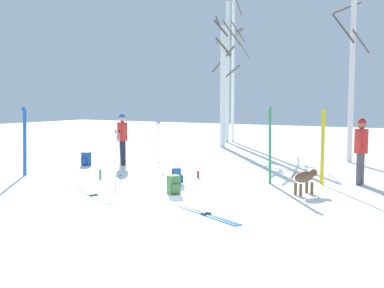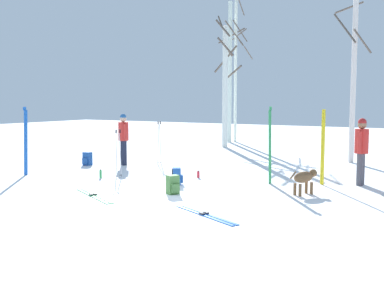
{
  "view_description": "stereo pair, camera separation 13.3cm",
  "coord_description": "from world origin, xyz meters",
  "px_view_note": "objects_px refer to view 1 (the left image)",
  "views": [
    {
      "loc": [
        5.81,
        -7.86,
        2.18
      ],
      "look_at": [
        -0.32,
        2.76,
        1.0
      ],
      "focal_mm": 43.11,
      "sensor_mm": 36.0,
      "label": 1
    },
    {
      "loc": [
        5.92,
        -7.79,
        2.18
      ],
      "look_at": [
        -0.32,
        2.76,
        1.0
      ],
      "focal_mm": 43.11,
      "sensor_mm": 36.0,
      "label": 2
    }
  ],
  "objects_px": {
    "ski_pair_planted_1": "(323,147)",
    "water_bottle_1": "(100,174)",
    "ski_pair_planted_2": "(270,146)",
    "birch_tree_1": "(234,67)",
    "person_2": "(361,147)",
    "ski_poles_1": "(118,152)",
    "ski_pair_lying_1": "(95,196)",
    "birch_tree_2": "(223,84)",
    "water_bottle_0": "(198,174)",
    "person_1": "(122,136)",
    "ski_poles_0": "(158,142)",
    "backpack_1": "(177,176)",
    "ski_pair_planted_0": "(25,141)",
    "dog": "(305,178)",
    "backpack_2": "(174,185)",
    "birch_tree_3": "(352,69)",
    "ski_pair_lying_0": "(207,215)",
    "backpack_0": "(86,159)",
    "birch_tree_0": "(227,69)"
  },
  "relations": [
    {
      "from": "ski_pair_planted_1",
      "to": "water_bottle_1",
      "type": "bearing_deg",
      "value": -158.88
    },
    {
      "from": "ski_pair_planted_2",
      "to": "birch_tree_1",
      "type": "xyz_separation_m",
      "value": [
        -5.95,
        10.56,
        2.85
      ]
    },
    {
      "from": "person_2",
      "to": "ski_poles_1",
      "type": "height_order",
      "value": "person_2"
    },
    {
      "from": "ski_pair_lying_1",
      "to": "birch_tree_2",
      "type": "xyz_separation_m",
      "value": [
        -2.3,
        11.25,
        2.89
      ]
    },
    {
      "from": "ski_pair_planted_1",
      "to": "ski_pair_lying_1",
      "type": "xyz_separation_m",
      "value": [
        -4.08,
        -4.07,
        -0.95
      ]
    },
    {
      "from": "ski_pair_planted_1",
      "to": "water_bottle_0",
      "type": "distance_m",
      "value": 3.45
    },
    {
      "from": "person_1",
      "to": "ski_poles_0",
      "type": "xyz_separation_m",
      "value": [
        0.98,
        0.68,
        -0.2
      ]
    },
    {
      "from": "backpack_1",
      "to": "water_bottle_0",
      "type": "bearing_deg",
      "value": 92.05
    },
    {
      "from": "ski_pair_planted_0",
      "to": "ski_poles_1",
      "type": "xyz_separation_m",
      "value": [
        2.66,
        0.93,
        -0.25
      ]
    },
    {
      "from": "ski_pair_planted_1",
      "to": "ski_pair_planted_2",
      "type": "xyz_separation_m",
      "value": [
        -1.2,
        -0.6,
        0.03
      ]
    },
    {
      "from": "dog",
      "to": "water_bottle_0",
      "type": "relative_size",
      "value": 4.1
    },
    {
      "from": "dog",
      "to": "backpack_1",
      "type": "height_order",
      "value": "dog"
    },
    {
      "from": "ski_pair_planted_1",
      "to": "backpack_2",
      "type": "relative_size",
      "value": 4.4
    },
    {
      "from": "ski_pair_lying_1",
      "to": "backpack_1",
      "type": "height_order",
      "value": "backpack_1"
    },
    {
      "from": "person_1",
      "to": "birch_tree_2",
      "type": "bearing_deg",
      "value": 87.41
    },
    {
      "from": "person_2",
      "to": "water_bottle_0",
      "type": "bearing_deg",
      "value": -164.32
    },
    {
      "from": "backpack_1",
      "to": "birch_tree_1",
      "type": "bearing_deg",
      "value": 108.33
    },
    {
      "from": "birch_tree_1",
      "to": "birch_tree_2",
      "type": "relative_size",
      "value": 1.29
    },
    {
      "from": "ski_pair_planted_2",
      "to": "birch_tree_1",
      "type": "bearing_deg",
      "value": 119.38
    },
    {
      "from": "ski_poles_1",
      "to": "water_bottle_1",
      "type": "relative_size",
      "value": 5.52
    },
    {
      "from": "ski_pair_planted_2",
      "to": "birch_tree_3",
      "type": "xyz_separation_m",
      "value": [
        0.94,
        5.32,
        2.22
      ]
    },
    {
      "from": "dog",
      "to": "ski_pair_planted_0",
      "type": "relative_size",
      "value": 0.42
    },
    {
      "from": "dog",
      "to": "birch_tree_2",
      "type": "xyz_separation_m",
      "value": [
        -6.36,
        8.64,
        2.51
      ]
    },
    {
      "from": "dog",
      "to": "birch_tree_3",
      "type": "bearing_deg",
      "value": 92.25
    },
    {
      "from": "ski_pair_planted_0",
      "to": "backpack_1",
      "type": "relative_size",
      "value": 4.5
    },
    {
      "from": "person_2",
      "to": "dog",
      "type": "xyz_separation_m",
      "value": [
        -0.88,
        -1.9,
        -0.59
      ]
    },
    {
      "from": "dog",
      "to": "ski_pair_lying_1",
      "type": "xyz_separation_m",
      "value": [
        -4.07,
        -2.61,
        -0.38
      ]
    },
    {
      "from": "birch_tree_3",
      "to": "ski_poles_1",
      "type": "bearing_deg",
      "value": -126.52
    },
    {
      "from": "backpack_2",
      "to": "ski_pair_planted_0",
      "type": "bearing_deg",
      "value": 178.51
    },
    {
      "from": "ski_pair_lying_0",
      "to": "backpack_1",
      "type": "distance_m",
      "value": 3.24
    },
    {
      "from": "dog",
      "to": "ski_pair_lying_1",
      "type": "relative_size",
      "value": 0.48
    },
    {
      "from": "ski_pair_planted_0",
      "to": "birch_tree_3",
      "type": "xyz_separation_m",
      "value": [
        7.56,
        7.55,
        2.24
      ]
    },
    {
      "from": "backpack_0",
      "to": "birch_tree_0",
      "type": "height_order",
      "value": "birch_tree_0"
    },
    {
      "from": "person_1",
      "to": "ski_poles_1",
      "type": "relative_size",
      "value": 1.26
    },
    {
      "from": "ski_pair_planted_1",
      "to": "birch_tree_0",
      "type": "distance_m",
      "value": 12.29
    },
    {
      "from": "ski_pair_planted_0",
      "to": "birch_tree_2",
      "type": "height_order",
      "value": "birch_tree_2"
    },
    {
      "from": "water_bottle_0",
      "to": "backpack_0",
      "type": "bearing_deg",
      "value": 176.54
    },
    {
      "from": "person_2",
      "to": "birch_tree_0",
      "type": "relative_size",
      "value": 0.24
    },
    {
      "from": "ski_pair_planted_1",
      "to": "ski_pair_lying_0",
      "type": "distance_m",
      "value": 4.53
    },
    {
      "from": "birch_tree_2",
      "to": "person_1",
      "type": "bearing_deg",
      "value": -92.59
    },
    {
      "from": "ski_poles_1",
      "to": "birch_tree_1",
      "type": "relative_size",
      "value": 0.18
    },
    {
      "from": "ski_pair_planted_1",
      "to": "birch_tree_1",
      "type": "distance_m",
      "value": 12.6
    },
    {
      "from": "backpack_2",
      "to": "birch_tree_3",
      "type": "xyz_separation_m",
      "value": [
        2.4,
        7.68,
        3.01
      ]
    },
    {
      "from": "ski_pair_planted_2",
      "to": "ski_pair_lying_0",
      "type": "xyz_separation_m",
      "value": [
        0.14,
        -3.7,
        -0.99
      ]
    },
    {
      "from": "ski_pair_planted_2",
      "to": "birch_tree_0",
      "type": "distance_m",
      "value": 12.1
    },
    {
      "from": "backpack_1",
      "to": "birch_tree_1",
      "type": "xyz_separation_m",
      "value": [
        -3.93,
        11.86,
        3.64
      ]
    },
    {
      "from": "person_2",
      "to": "birch_tree_0",
      "type": "xyz_separation_m",
      "value": [
        -8.15,
        9.07,
        2.73
      ]
    },
    {
      "from": "person_1",
      "to": "backpack_1",
      "type": "relative_size",
      "value": 3.9
    },
    {
      "from": "backpack_0",
      "to": "water_bottle_1",
      "type": "bearing_deg",
      "value": -39.0
    },
    {
      "from": "birch_tree_0",
      "to": "ski_pair_planted_1",
      "type": "bearing_deg",
      "value": -52.53
    }
  ]
}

